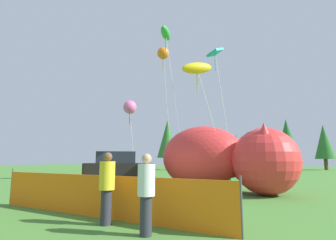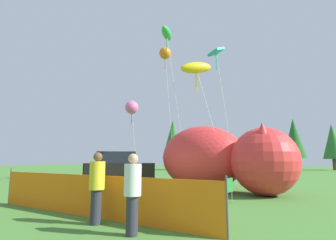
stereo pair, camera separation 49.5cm
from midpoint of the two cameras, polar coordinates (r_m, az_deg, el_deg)
The scene contains 16 objects.
ground_plane at distance 11.32m, azimuth -7.68°, elevation -16.73°, with size 120.00×120.00×0.00m, color #477F33.
parked_car at distance 16.29m, azimuth -11.56°, elevation -10.51°, with size 4.38×3.42×2.08m.
folding_chair at distance 10.47m, azimuth 11.96°, elevation -14.40°, with size 0.68×0.68×0.93m.
inflatable_cat at distance 13.95m, azimuth 10.18°, elevation -8.59°, with size 7.62×5.14×3.42m.
safety_fence at distance 8.17m, azimuth -17.39°, elevation -15.48°, with size 8.32×1.51×1.29m.
spectator_in_blue_shirt at distance 5.97m, azimuth -7.22°, elevation -14.92°, with size 0.38×0.38×1.75m.
spectator_in_red_shirt at distance 7.10m, azimuth -15.18°, elevation -13.43°, with size 0.39×0.39×1.81m.
kite_teal_diamond at distance 18.60m, azimuth 9.50°, elevation 13.82°, with size 1.78×1.66×9.19m.
kite_pink_octopus at distance 19.63m, azimuth -9.01°, elevation 2.76°, with size 1.10×0.99×5.95m.
kite_orange_flower at distance 21.64m, azimuth -1.74°, elevation 14.26°, with size 1.27×0.95×10.52m.
kite_yellow_hero at distance 14.28m, azimuth 5.33°, elevation 11.11°, with size 2.56×1.79×6.95m.
kite_green_fish at distance 19.57m, azimuth -1.25°, elevation 18.21°, with size 1.73×2.54×10.91m.
horizon_tree_east at distance 45.62m, azimuth 14.34°, elevation -5.86°, with size 2.43×2.43×5.79m.
horizon_tree_west at distance 47.60m, azimuth 30.59°, elevation -4.12°, with size 2.95×2.95×7.04m.
horizon_tree_mid at distance 42.86m, azimuth 24.17°, elevation -3.72°, with size 3.19×3.19×7.62m.
horizon_tree_northeast at distance 41.37m, azimuth -0.44°, elevation -4.15°, with size 3.27×3.27×7.82m.
Camera 1 is at (4.91, -10.04, 1.63)m, focal length 28.00 mm.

